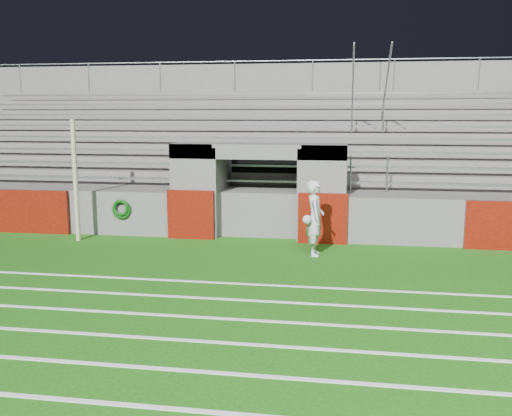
# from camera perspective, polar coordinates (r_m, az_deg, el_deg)

# --- Properties ---
(ground) EXTENTS (90.00, 90.00, 0.00)m
(ground) POSITION_cam_1_polar(r_m,az_deg,el_deg) (12.67, -2.22, -6.22)
(ground) COLOR #17530D
(ground) RESTS_ON ground
(field_post) EXTENTS (0.13, 0.13, 3.26)m
(field_post) POSITION_cam_1_polar(r_m,az_deg,el_deg) (16.04, -17.61, 2.61)
(field_post) COLOR tan
(field_post) RESTS_ON ground
(field_markings) EXTENTS (28.00, 8.09, 0.01)m
(field_markings) POSITION_cam_1_polar(r_m,az_deg,el_deg) (8.12, -9.54, -15.55)
(field_markings) COLOR white
(field_markings) RESTS_ON ground
(stadium_structure) EXTENTS (26.00, 8.48, 5.42)m
(stadium_structure) POSITION_cam_1_polar(r_m,az_deg,el_deg) (20.16, 2.28, 3.96)
(stadium_structure) COLOR #555350
(stadium_structure) RESTS_ON ground
(goalkeeper_with_ball) EXTENTS (0.54, 0.74, 1.84)m
(goalkeeper_with_ball) POSITION_cam_1_polar(r_m,az_deg,el_deg) (13.85, 5.90, -1.00)
(goalkeeper_with_ball) COLOR silver
(goalkeeper_with_ball) RESTS_ON ground
(hose_coil) EXTENTS (0.55, 0.15, 0.56)m
(hose_coil) POSITION_cam_1_polar(r_m,az_deg,el_deg) (16.36, -13.33, -0.08)
(hose_coil) COLOR #0E460F
(hose_coil) RESTS_ON ground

